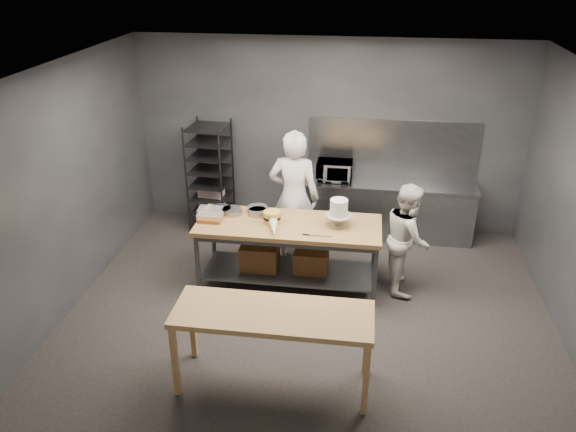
% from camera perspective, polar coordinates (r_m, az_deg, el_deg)
% --- Properties ---
extents(ground, '(6.00, 6.00, 0.00)m').
position_cam_1_polar(ground, '(7.26, 2.21, -9.33)').
color(ground, black).
rests_on(ground, ground).
extents(back_wall, '(6.00, 0.04, 3.00)m').
position_cam_1_polar(back_wall, '(8.85, 4.12, 8.12)').
color(back_wall, '#4C4F54').
rests_on(back_wall, ground).
extents(work_table, '(2.40, 0.90, 0.92)m').
position_cam_1_polar(work_table, '(7.47, -0.23, -3.06)').
color(work_table, olive).
rests_on(work_table, ground).
extents(near_counter, '(2.00, 0.70, 0.90)m').
position_cam_1_polar(near_counter, '(5.69, -1.54, -10.44)').
color(near_counter, '#A37943').
rests_on(near_counter, ground).
extents(back_counter, '(2.60, 0.60, 0.90)m').
position_cam_1_polar(back_counter, '(8.92, 10.16, 0.68)').
color(back_counter, slate).
rests_on(back_counter, ground).
extents(splashback_panel, '(2.60, 0.02, 0.90)m').
position_cam_1_polar(splashback_panel, '(8.87, 10.57, 6.76)').
color(splashback_panel, slate).
rests_on(splashback_panel, back_counter).
extents(speed_rack, '(0.65, 0.69, 1.75)m').
position_cam_1_polar(speed_rack, '(9.00, -7.89, 3.88)').
color(speed_rack, black).
rests_on(speed_rack, ground).
extents(chef_behind, '(0.74, 0.51, 1.96)m').
position_cam_1_polar(chef_behind, '(7.88, 0.60, 1.87)').
color(chef_behind, silver).
rests_on(chef_behind, ground).
extents(chef_right, '(0.61, 0.76, 1.49)m').
position_cam_1_polar(chef_right, '(7.47, 12.03, -2.18)').
color(chef_right, silver).
rests_on(chef_right, ground).
extents(microwave, '(0.54, 0.37, 0.30)m').
position_cam_1_polar(microwave, '(8.69, 4.73, 4.61)').
color(microwave, black).
rests_on(microwave, back_counter).
extents(frosted_cake_stand, '(0.34, 0.34, 0.37)m').
position_cam_1_polar(frosted_cake_stand, '(7.15, 5.18, 0.62)').
color(frosted_cake_stand, '#AAA188').
rests_on(frosted_cake_stand, work_table).
extents(layer_cake, '(0.23, 0.23, 0.16)m').
position_cam_1_polar(layer_cake, '(7.27, -1.63, -0.12)').
color(layer_cake, gold).
rests_on(layer_cake, work_table).
extents(cake_pans, '(0.79, 0.38, 0.07)m').
position_cam_1_polar(cake_pans, '(7.57, -4.88, 0.54)').
color(cake_pans, gray).
rests_on(cake_pans, work_table).
extents(piping_bag, '(0.20, 0.40, 0.12)m').
position_cam_1_polar(piping_bag, '(7.03, -1.45, -1.24)').
color(piping_bag, silver).
rests_on(piping_bag, work_table).
extents(offset_spatula, '(0.36, 0.02, 0.02)m').
position_cam_1_polar(offset_spatula, '(6.98, 2.57, -1.98)').
color(offset_spatula, slate).
rests_on(offset_spatula, work_table).
extents(pastry_clamshells, '(0.35, 0.36, 0.11)m').
position_cam_1_polar(pastry_clamshells, '(7.47, -7.93, 0.15)').
color(pastry_clamshells, '#A85E21').
rests_on(pastry_clamshells, work_table).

